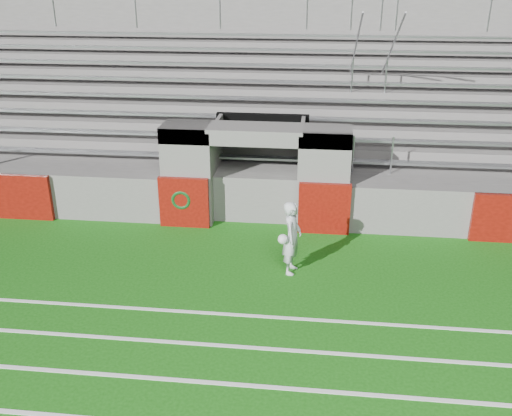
# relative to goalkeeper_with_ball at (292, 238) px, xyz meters

# --- Properties ---
(ground) EXTENTS (90.00, 90.00, 0.00)m
(ground) POSITION_rel_goalkeeper_with_ball_xyz_m (-1.10, -0.86, -0.84)
(ground) COLOR #13540E
(ground) RESTS_ON ground
(stadium_structure) EXTENTS (26.00, 8.48, 5.42)m
(stadium_structure) POSITION_rel_goalkeeper_with_ball_xyz_m (-1.10, 7.11, 0.65)
(stadium_structure) COLOR #5F5D5A
(stadium_structure) RESTS_ON ground
(goalkeeper_with_ball) EXTENTS (0.54, 0.66, 1.68)m
(goalkeeper_with_ball) POSITION_rel_goalkeeper_with_ball_xyz_m (0.00, 0.00, 0.00)
(goalkeeper_with_ball) COLOR silver
(goalkeeper_with_ball) RESTS_ON ground
(hose_coil) EXTENTS (0.56, 0.15, 0.57)m
(hose_coil) POSITION_rel_goalkeeper_with_ball_xyz_m (-2.96, 2.07, -0.06)
(hose_coil) COLOR #0B3914
(hose_coil) RESTS_ON ground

